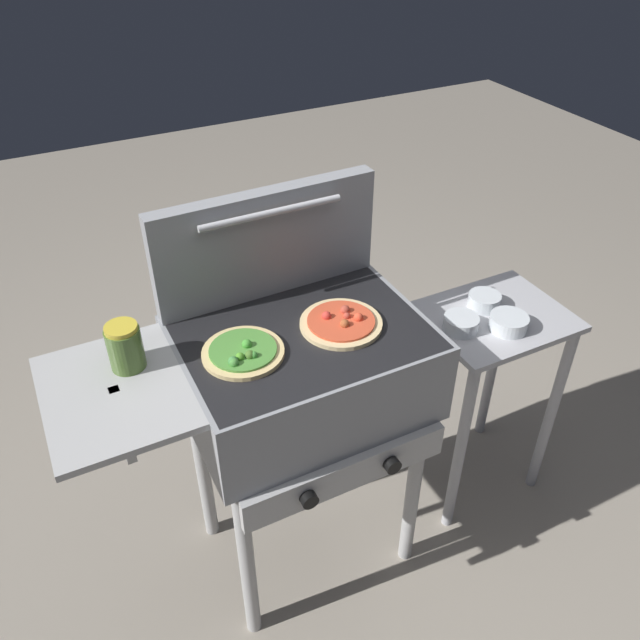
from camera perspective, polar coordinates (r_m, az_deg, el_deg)
The scene contains 10 objects.
ground_plane at distance 2.30m, azimuth -1.18°, elevation -19.11°, with size 8.00×8.00×0.00m, color gray.
grill at distance 1.72m, azimuth -1.84°, elevation -5.04°, with size 0.96×0.53×0.90m.
grill_lid_open at distance 1.72m, azimuth -4.76°, elevation 6.88°, with size 0.63×0.08×0.30m.
pizza_veggie at distance 1.57m, azimuth -6.88°, elevation -2.87°, with size 0.20×0.20×0.03m.
pizza_pepperoni at distance 1.65m, azimuth 1.91°, elevation -0.21°, with size 0.21×0.21×0.03m.
sauce_jar at distance 1.56m, azimuth -16.98°, elevation -2.28°, with size 0.08×0.08×0.12m.
prep_table at distance 2.17m, azimuth 14.53°, elevation -3.99°, with size 0.44×0.36×0.74m.
topping_bowl_near at distance 1.99m, azimuth 16.45°, elevation -0.26°, with size 0.11×0.11×0.04m.
topping_bowl_far at distance 2.06m, azimuth 14.41°, elevation 1.62°, with size 0.10×0.10×0.04m.
topping_bowl_middle at distance 1.95m, azimuth 12.44°, elevation -0.34°, with size 0.11×0.11×0.04m.
Camera 1 is at (-0.55, -1.18, 1.90)m, focal length 35.92 mm.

